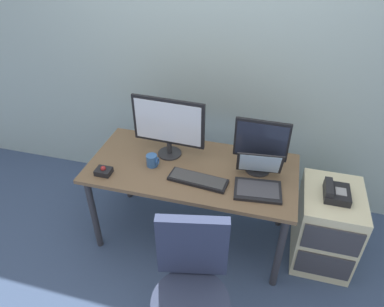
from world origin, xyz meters
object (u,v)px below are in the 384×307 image
object	(u,v)px
office_chair	(191,299)
monitor_main	(168,124)
monitor_side	(261,144)
file_cabinet	(326,226)
trackball_mouse	(104,171)
laptop	(258,180)
coffee_mug	(152,161)
desk_phone	(336,193)
keyboard	(198,180)

from	to	relation	value
office_chair	monitor_main	bearing A→B (deg)	114.22
monitor_side	office_chair	bearing A→B (deg)	-104.82
monitor_main	file_cabinet	bearing A→B (deg)	-2.54
office_chair	monitor_main	distance (m)	1.18
file_cabinet	trackball_mouse	bearing A→B (deg)	-169.59
file_cabinet	laptop	world-z (taller)	laptop
monitor_side	coffee_mug	size ratio (longest dim) A/B	4.46
desk_phone	monitor_main	bearing A→B (deg)	176.67
file_cabinet	keyboard	xyz separation A→B (m)	(-0.93, -0.20, 0.41)
trackball_mouse	coffee_mug	distance (m)	0.35
office_chair	monitor_main	world-z (taller)	monitor_main
desk_phone	monitor_side	world-z (taller)	monitor_side
coffee_mug	laptop	bearing A→B (deg)	-2.30
monitor_side	keyboard	size ratio (longest dim) A/B	0.96
monitor_side	trackball_mouse	distance (m)	1.11
keyboard	laptop	xyz separation A→B (m)	(0.40, 0.06, 0.04)
keyboard	file_cabinet	bearing A→B (deg)	12.16
desk_phone	monitor_side	distance (m)	0.61
monitor_side	trackball_mouse	bearing A→B (deg)	-162.67
desk_phone	monitor_side	size ratio (longest dim) A/B	0.49
keyboard	coffee_mug	bearing A→B (deg)	166.70
file_cabinet	monitor_side	xyz separation A→B (m)	(-0.55, 0.03, 0.62)
trackball_mouse	coffee_mug	size ratio (longest dim) A/B	1.21
monitor_main	trackball_mouse	size ratio (longest dim) A/B	4.94
file_cabinet	trackball_mouse	world-z (taller)	trackball_mouse
trackball_mouse	coffee_mug	xyz separation A→B (m)	(0.30, 0.18, 0.02)
file_cabinet	office_chair	xyz separation A→B (m)	(-0.80, -0.89, 0.11)
monitor_main	laptop	bearing A→B (deg)	-16.16
desk_phone	coffee_mug	distance (m)	1.30
laptop	coffee_mug	world-z (taller)	laptop
desk_phone	file_cabinet	bearing A→B (deg)	63.22
trackball_mouse	monitor_main	bearing A→B (deg)	42.81
keyboard	trackball_mouse	xyz separation A→B (m)	(-0.66, -0.09, 0.01)
desk_phone	keyboard	world-z (taller)	keyboard
office_chair	laptop	size ratio (longest dim) A/B	2.71
desk_phone	trackball_mouse	xyz separation A→B (m)	(-1.59, -0.28, 0.07)
desk_phone	keyboard	xyz separation A→B (m)	(-0.93, -0.18, 0.06)
laptop	trackball_mouse	size ratio (longest dim) A/B	3.11
desk_phone	trackball_mouse	size ratio (longest dim) A/B	1.82
monitor_main	desk_phone	bearing A→B (deg)	-3.33
file_cabinet	desk_phone	bearing A→B (deg)	-116.78
desk_phone	monitor_main	size ratio (longest dim) A/B	0.37
monitor_main	monitor_side	bearing A→B (deg)	-1.84
monitor_main	keyboard	size ratio (longest dim) A/B	1.29
monitor_side	trackball_mouse	world-z (taller)	monitor_side
file_cabinet	office_chair	distance (m)	1.20
coffee_mug	monitor_main	bearing A→B (deg)	66.08
file_cabinet	keyboard	size ratio (longest dim) A/B	1.49
file_cabinet	laptop	size ratio (longest dim) A/B	1.83
desk_phone	coffee_mug	size ratio (longest dim) A/B	2.21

